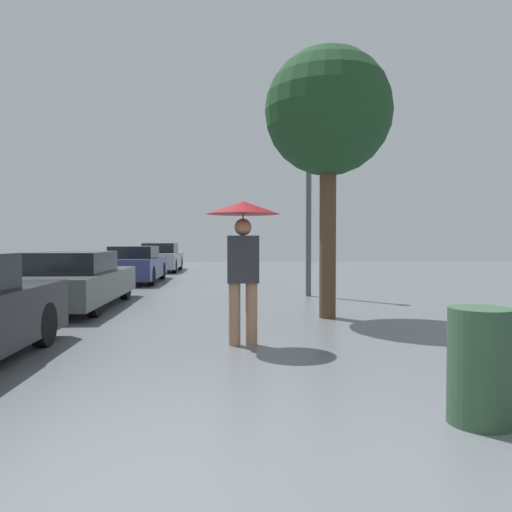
{
  "coord_description": "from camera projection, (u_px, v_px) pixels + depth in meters",
  "views": [
    {
      "loc": [
        -0.12,
        -2.96,
        1.41
      ],
      "look_at": [
        0.27,
        3.74,
        1.21
      ],
      "focal_mm": 35.0,
      "sensor_mm": 36.0,
      "label": 1
    }
  ],
  "objects": [
    {
      "name": "tree",
      "position": [
        328.0,
        114.0,
        9.02
      ],
      "size": [
        2.31,
        2.31,
        4.91
      ],
      "color": "brown",
      "rests_on": "ground_plane"
    },
    {
      "name": "parked_car_farthest",
      "position": [
        161.0,
        258.0,
        23.1
      ],
      "size": [
        1.67,
        4.46,
        1.3
      ],
      "color": "#9EA3A8",
      "rests_on": "ground_plane"
    },
    {
      "name": "street_lamp",
      "position": [
        309.0,
        178.0,
        12.61
      ],
      "size": [
        0.29,
        0.29,
        5.15
      ],
      "color": "#515456",
      "rests_on": "ground_plane"
    },
    {
      "name": "pedestrian",
      "position": [
        243.0,
        236.0,
        6.69
      ],
      "size": [
        0.99,
        0.99,
        1.94
      ],
      "color": "#9E7051",
      "rests_on": "ground_plane"
    },
    {
      "name": "ground_plane",
      "position": [
        247.0,
        475.0,
        3.0
      ],
      "size": [
        60.0,
        60.0,
        0.0
      ],
      "primitive_type": "plane",
      "color": "#565B60"
    },
    {
      "name": "parked_car_third",
      "position": [
        135.0,
        265.0,
        16.92
      ],
      "size": [
        1.63,
        4.26,
        1.23
      ],
      "color": "navy",
      "rests_on": "ground_plane"
    },
    {
      "name": "trash_bin",
      "position": [
        480.0,
        366.0,
        3.84
      ],
      "size": [
        0.48,
        0.48,
        0.9
      ],
      "color": "#2D4C33",
      "rests_on": "ground_plane"
    },
    {
      "name": "parked_car_second",
      "position": [
        72.0,
        281.0,
        10.52
      ],
      "size": [
        1.82,
        4.53,
        1.18
      ],
      "color": "#4C514C",
      "rests_on": "ground_plane"
    }
  ]
}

